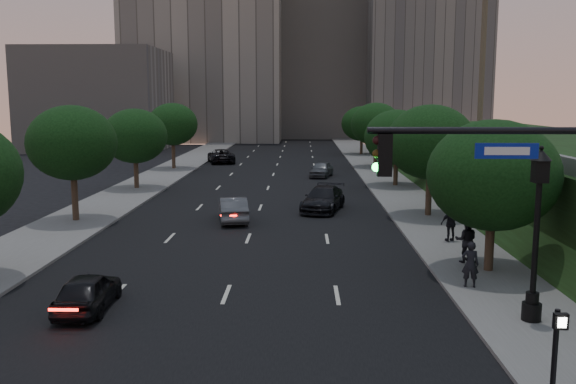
{
  "coord_description": "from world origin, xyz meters",
  "views": [
    {
      "loc": [
        2.73,
        -16.14,
        6.96
      ],
      "look_at": [
        2.21,
        6.15,
        3.6
      ],
      "focal_mm": 38.0,
      "sensor_mm": 36.0,
      "label": 1
    }
  ],
  "objects_px": {
    "sedan_near_left": "(88,291)",
    "pedestrian_c": "(451,223)",
    "traffic_signal_mast": "(555,247)",
    "street_lamp": "(536,243)",
    "sedan_mid_left": "(233,209)",
    "sedan_far_right": "(321,169)",
    "sedan_far_left": "(221,156)",
    "sedan_near_right": "(323,199)",
    "pedestrian_b": "(466,240)",
    "pedestrian_a": "(470,264)"
  },
  "relations": [
    {
      "from": "traffic_signal_mast",
      "to": "street_lamp",
      "type": "relative_size",
      "value": 1.25
    },
    {
      "from": "traffic_signal_mast",
      "to": "sedan_far_left",
      "type": "relative_size",
      "value": 1.24
    },
    {
      "from": "street_lamp",
      "to": "pedestrian_a",
      "type": "xyz_separation_m",
      "value": [
        -1.0,
        3.42,
        -1.62
      ]
    },
    {
      "from": "sedan_far_right",
      "to": "pedestrian_c",
      "type": "distance_m",
      "value": 26.8
    },
    {
      "from": "street_lamp",
      "to": "sedan_near_right",
      "type": "distance_m",
      "value": 20.68
    },
    {
      "from": "sedan_near_left",
      "to": "sedan_far_right",
      "type": "xyz_separation_m",
      "value": [
        8.91,
        36.02,
        0.07
      ]
    },
    {
      "from": "sedan_near_left",
      "to": "pedestrian_c",
      "type": "distance_m",
      "value": 17.42
    },
    {
      "from": "traffic_signal_mast",
      "to": "pedestrian_c",
      "type": "height_order",
      "value": "traffic_signal_mast"
    },
    {
      "from": "sedan_near_right",
      "to": "sedan_far_right",
      "type": "height_order",
      "value": "sedan_near_right"
    },
    {
      "from": "sedan_near_right",
      "to": "sedan_far_right",
      "type": "relative_size",
      "value": 1.25
    },
    {
      "from": "sedan_mid_left",
      "to": "sedan_far_left",
      "type": "distance_m",
      "value": 33.73
    },
    {
      "from": "pedestrian_a",
      "to": "pedestrian_b",
      "type": "height_order",
      "value": "pedestrian_b"
    },
    {
      "from": "street_lamp",
      "to": "sedan_near_right",
      "type": "bearing_deg",
      "value": 106.5
    },
    {
      "from": "sedan_near_left",
      "to": "sedan_far_left",
      "type": "relative_size",
      "value": 0.67
    },
    {
      "from": "sedan_mid_left",
      "to": "sedan_near_left",
      "type": "bearing_deg",
      "value": 68.15
    },
    {
      "from": "sedan_near_right",
      "to": "traffic_signal_mast",
      "type": "bearing_deg",
      "value": -65.87
    },
    {
      "from": "sedan_far_right",
      "to": "sedan_far_left",
      "type": "bearing_deg",
      "value": 144.63
    },
    {
      "from": "sedan_far_left",
      "to": "sedan_far_right",
      "type": "height_order",
      "value": "sedan_far_left"
    },
    {
      "from": "sedan_near_left",
      "to": "pedestrian_c",
      "type": "relative_size",
      "value": 2.1
    },
    {
      "from": "sedan_near_left",
      "to": "pedestrian_b",
      "type": "xyz_separation_m",
      "value": [
        14.1,
        5.87,
        0.46
      ]
    },
    {
      "from": "sedan_near_right",
      "to": "pedestrian_b",
      "type": "relative_size",
      "value": 2.74
    },
    {
      "from": "sedan_near_left",
      "to": "sedan_mid_left",
      "type": "relative_size",
      "value": 0.86
    },
    {
      "from": "traffic_signal_mast",
      "to": "sedan_far_right",
      "type": "distance_m",
      "value": 42.13
    },
    {
      "from": "traffic_signal_mast",
      "to": "sedan_far_left",
      "type": "height_order",
      "value": "traffic_signal_mast"
    },
    {
      "from": "sedan_near_left",
      "to": "pedestrian_a",
      "type": "distance_m",
      "value": 13.55
    },
    {
      "from": "street_lamp",
      "to": "pedestrian_c",
      "type": "xyz_separation_m",
      "value": [
        0.07,
        10.8,
        -1.58
      ]
    },
    {
      "from": "sedan_mid_left",
      "to": "sedan_far_right",
      "type": "relative_size",
      "value": 1.05
    },
    {
      "from": "sedan_near_left",
      "to": "sedan_far_right",
      "type": "height_order",
      "value": "sedan_far_right"
    },
    {
      "from": "sedan_near_right",
      "to": "street_lamp",
      "type": "bearing_deg",
      "value": -59.56
    },
    {
      "from": "sedan_mid_left",
      "to": "street_lamp",
      "type": "bearing_deg",
      "value": 114.59
    },
    {
      "from": "sedan_mid_left",
      "to": "sedan_far_left",
      "type": "height_order",
      "value": "sedan_far_left"
    },
    {
      "from": "street_lamp",
      "to": "sedan_far_right",
      "type": "relative_size",
      "value": 1.34
    },
    {
      "from": "pedestrian_a",
      "to": "sedan_far_right",
      "type": "bearing_deg",
      "value": -74.44
    },
    {
      "from": "sedan_far_left",
      "to": "sedan_mid_left",
      "type": "bearing_deg",
      "value": 84.1
    },
    {
      "from": "sedan_near_left",
      "to": "sedan_near_right",
      "type": "distance_m",
      "value": 20.57
    },
    {
      "from": "sedan_near_left",
      "to": "sedan_mid_left",
      "type": "distance_m",
      "value": 15.47
    },
    {
      "from": "traffic_signal_mast",
      "to": "street_lamp",
      "type": "height_order",
      "value": "traffic_signal_mast"
    },
    {
      "from": "sedan_far_left",
      "to": "sedan_far_right",
      "type": "relative_size",
      "value": 1.35
    },
    {
      "from": "pedestrian_c",
      "to": "pedestrian_a",
      "type": "bearing_deg",
      "value": 67.68
    },
    {
      "from": "pedestrian_b",
      "to": "pedestrian_c",
      "type": "distance_m",
      "value": 3.93
    },
    {
      "from": "sedan_near_right",
      "to": "sedan_mid_left",
      "type": "bearing_deg",
      "value": -132.19
    },
    {
      "from": "sedan_mid_left",
      "to": "sedan_far_left",
      "type": "bearing_deg",
      "value": -91.36
    },
    {
      "from": "pedestrian_c",
      "to": "street_lamp",
      "type": "bearing_deg",
      "value": 75.57
    },
    {
      "from": "street_lamp",
      "to": "sedan_near_left",
      "type": "distance_m",
      "value": 14.51
    },
    {
      "from": "sedan_far_left",
      "to": "traffic_signal_mast",
      "type": "bearing_deg",
      "value": 90.68
    },
    {
      "from": "pedestrian_b",
      "to": "pedestrian_a",
      "type": "bearing_deg",
      "value": 88.88
    },
    {
      "from": "traffic_signal_mast",
      "to": "sedan_far_left",
      "type": "bearing_deg",
      "value": 105.33
    },
    {
      "from": "traffic_signal_mast",
      "to": "sedan_far_left",
      "type": "distance_m",
      "value": 56.39
    },
    {
      "from": "sedan_mid_left",
      "to": "pedestrian_b",
      "type": "bearing_deg",
      "value": 129.62
    },
    {
      "from": "pedestrian_c",
      "to": "pedestrian_b",
      "type": "bearing_deg",
      "value": 71.42
    }
  ]
}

